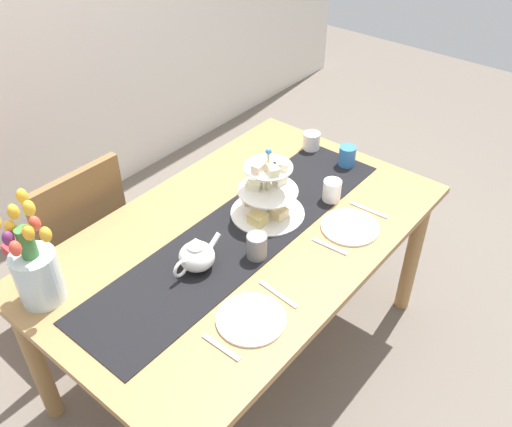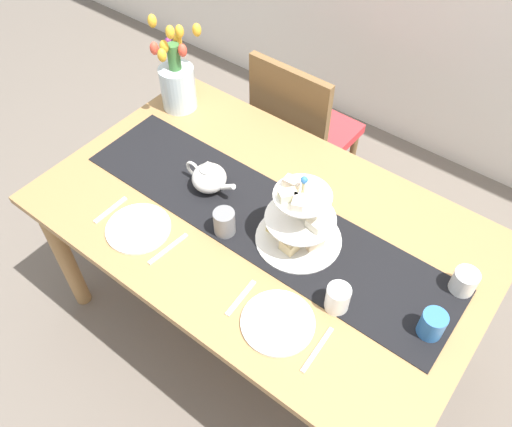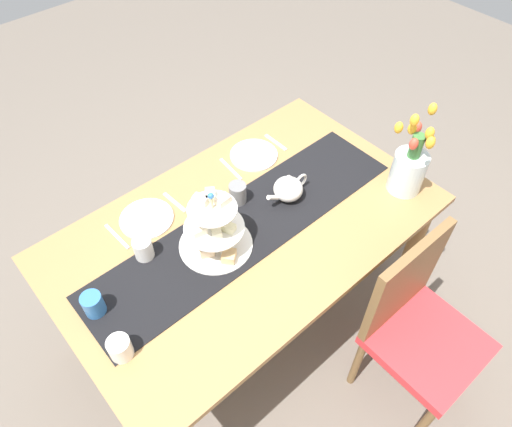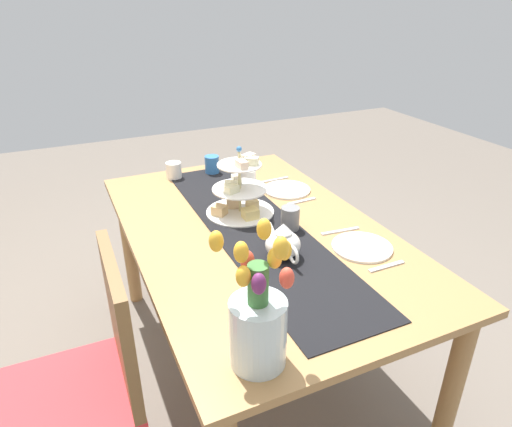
% 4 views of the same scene
% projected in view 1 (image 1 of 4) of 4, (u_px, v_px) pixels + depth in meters
% --- Properties ---
extents(ground_plane, '(8.00, 8.00, 0.00)m').
position_uv_depth(ground_plane, '(244.00, 353.00, 2.59)').
color(ground_plane, '#6B6056').
extents(dining_table, '(1.62, 0.99, 0.73)m').
position_uv_depth(dining_table, '(242.00, 252.00, 2.19)').
color(dining_table, '#A37747').
rests_on(dining_table, ground_plane).
extents(chair_left, '(0.43, 0.43, 0.91)m').
position_uv_depth(chair_left, '(74.00, 241.00, 2.45)').
color(chair_left, brown).
rests_on(chair_left, ground_plane).
extents(table_runner, '(1.46, 0.36, 0.00)m').
position_uv_depth(table_runner, '(243.00, 234.00, 2.13)').
color(table_runner, black).
rests_on(table_runner, dining_table).
extents(tiered_cake_stand, '(0.30, 0.30, 0.30)m').
position_uv_depth(tiered_cake_stand, '(267.00, 196.00, 2.18)').
color(tiered_cake_stand, beige).
rests_on(tiered_cake_stand, table_runner).
extents(teapot, '(0.24, 0.13, 0.14)m').
position_uv_depth(teapot, '(197.00, 255.00, 1.95)').
color(teapot, white).
rests_on(teapot, table_runner).
extents(tulip_vase, '(0.18, 0.20, 0.41)m').
position_uv_depth(tulip_vase, '(35.00, 268.00, 1.79)').
color(tulip_vase, silver).
rests_on(tulip_vase, dining_table).
extents(cream_jug, '(0.08, 0.08, 0.08)m').
position_uv_depth(cream_jug, '(311.00, 141.00, 2.61)').
color(cream_jug, white).
rests_on(cream_jug, dining_table).
extents(dinner_plate_left, '(0.23, 0.23, 0.01)m').
position_uv_depth(dinner_plate_left, '(251.00, 319.00, 1.79)').
color(dinner_plate_left, white).
rests_on(dinner_plate_left, dining_table).
extents(fork_left, '(0.02, 0.15, 0.01)m').
position_uv_depth(fork_left, '(221.00, 347.00, 1.70)').
color(fork_left, silver).
rests_on(fork_left, dining_table).
extents(knife_left, '(0.03, 0.17, 0.01)m').
position_uv_depth(knife_left, '(278.00, 294.00, 1.88)').
color(knife_left, silver).
rests_on(knife_left, dining_table).
extents(dinner_plate_right, '(0.23, 0.23, 0.01)m').
position_uv_depth(dinner_plate_right, '(350.00, 227.00, 2.16)').
color(dinner_plate_right, white).
rests_on(dinner_plate_right, dining_table).
extents(fork_right, '(0.03, 0.15, 0.01)m').
position_uv_depth(fork_right, '(330.00, 246.00, 2.07)').
color(fork_right, silver).
rests_on(fork_right, dining_table).
extents(knife_right, '(0.02, 0.17, 0.01)m').
position_uv_depth(knife_right, '(369.00, 210.00, 2.25)').
color(knife_right, silver).
rests_on(knife_right, dining_table).
extents(mug_grey, '(0.08, 0.08, 0.09)m').
position_uv_depth(mug_grey, '(257.00, 246.00, 2.00)').
color(mug_grey, slate).
rests_on(mug_grey, table_runner).
extents(mug_white_text, '(0.08, 0.08, 0.09)m').
position_uv_depth(mug_white_text, '(332.00, 191.00, 2.28)').
color(mug_white_text, white).
rests_on(mug_white_text, dining_table).
extents(mug_orange, '(0.08, 0.08, 0.09)m').
position_uv_depth(mug_orange, '(347.00, 156.00, 2.49)').
color(mug_orange, '#3370B7').
rests_on(mug_orange, dining_table).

